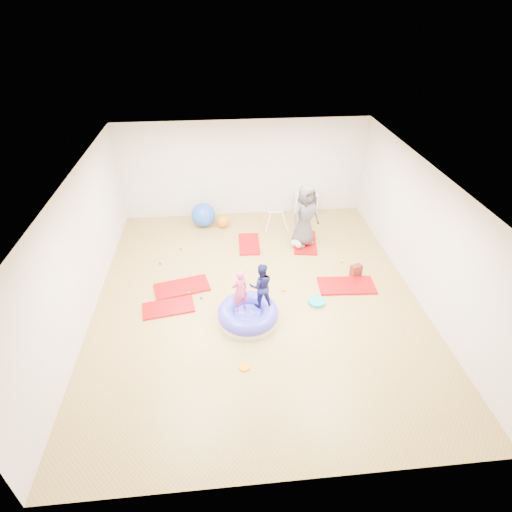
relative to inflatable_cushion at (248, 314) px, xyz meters
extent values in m
cube|color=#B08944|center=(0.26, 0.71, -0.15)|extent=(7.00, 8.00, 0.01)
cube|color=white|center=(0.26, 0.71, 2.65)|extent=(7.00, 8.00, 0.01)
cube|color=beige|center=(0.26, 4.71, 1.25)|extent=(7.00, 0.01, 2.80)
cube|color=beige|center=(0.26, -3.29, 1.25)|extent=(7.00, 0.01, 2.80)
cube|color=beige|center=(-3.24, 0.71, 1.25)|extent=(0.01, 8.00, 2.80)
cube|color=beige|center=(3.76, 0.71, 1.25)|extent=(0.01, 8.00, 2.80)
cube|color=#C00505|center=(-1.67, 0.52, -0.13)|extent=(1.16, 0.71, 0.05)
cube|color=#C00505|center=(-1.42, 1.19, -0.13)|extent=(1.32, 0.87, 0.05)
cube|color=#C00505|center=(0.26, 2.89, -0.13)|extent=(0.57, 1.08, 0.04)
cube|color=#C00505|center=(2.34, 0.89, -0.13)|extent=(1.31, 0.71, 0.05)
cube|color=#C00505|center=(1.76, 2.83, -0.13)|extent=(0.78, 1.27, 0.05)
cylinder|color=silver|center=(0.00, 0.00, -0.08)|extent=(1.21, 1.21, 0.14)
torus|color=#403EDC|center=(0.00, 0.00, 0.04)|extent=(1.25, 1.25, 0.33)
ellipsoid|color=#403EDC|center=(0.00, 0.00, -0.04)|extent=(0.66, 0.66, 0.30)
imported|color=#E14384|center=(-0.15, 0.00, 0.68)|extent=(0.41, 0.36, 0.95)
imported|color=#16174E|center=(0.27, 0.08, 0.71)|extent=(0.50, 0.39, 1.00)
imported|color=#414146|center=(1.69, 2.76, 0.72)|extent=(0.96, 0.84, 1.65)
ellipsoid|color=#A9BCE2|center=(1.51, 2.65, 0.00)|extent=(0.35, 0.22, 0.20)
sphere|color=#E2AB85|center=(1.51, 2.49, 0.02)|extent=(0.16, 0.16, 0.16)
sphere|color=blue|center=(-0.97, 0.77, -0.12)|extent=(0.07, 0.07, 0.07)
sphere|color=#FF9600|center=(0.87, 0.85, -0.12)|extent=(0.07, 0.07, 0.07)
sphere|color=green|center=(-1.54, 2.81, -0.12)|extent=(0.07, 0.07, 0.07)
sphere|color=#FF9600|center=(2.49, 1.84, -0.12)|extent=(0.07, 0.07, 0.07)
sphere|color=green|center=(-1.26, 0.95, -0.12)|extent=(0.07, 0.07, 0.07)
sphere|color=blue|center=(-2.01, 2.19, -0.12)|extent=(0.07, 0.07, 0.07)
sphere|color=blue|center=(-0.95, 4.06, 0.19)|extent=(0.68, 0.68, 0.68)
sphere|color=orange|center=(-0.40, 3.92, 0.03)|extent=(0.36, 0.36, 0.36)
cylinder|color=white|center=(0.83, 3.48, 0.13)|extent=(0.20, 0.20, 0.53)
cylinder|color=white|center=(0.83, 3.93, 0.13)|extent=(0.20, 0.20, 0.53)
cylinder|color=white|center=(1.32, 3.48, 0.13)|extent=(0.20, 0.20, 0.53)
cylinder|color=white|center=(1.32, 3.93, 0.13)|extent=(0.20, 0.20, 0.53)
cylinder|color=white|center=(1.07, 3.71, 0.36)|extent=(0.51, 0.03, 0.03)
sphere|color=#EF2C40|center=(0.82, 3.71, 0.36)|extent=(0.06, 0.06, 0.06)
sphere|color=blue|center=(1.33, 3.71, 0.36)|extent=(0.06, 0.06, 0.06)
cube|color=white|center=(2.10, 4.51, 0.18)|extent=(0.67, 0.32, 0.67)
cube|color=#2B2726|center=(2.10, 4.35, 0.18)|extent=(0.57, 0.02, 0.57)
cube|color=white|center=(2.10, 4.46, 0.18)|extent=(0.02, 0.23, 0.59)
cube|color=white|center=(2.10, 4.46, 0.18)|extent=(0.59, 0.23, 0.02)
cylinder|color=#15A2AE|center=(1.52, 0.38, -0.11)|extent=(0.37, 0.37, 0.08)
cube|color=maroon|center=(2.66, 1.28, -0.01)|extent=(0.29, 0.23, 0.30)
cylinder|color=#FF9600|center=(-0.17, -1.23, -0.14)|extent=(0.21, 0.21, 0.03)
camera|label=1|loc=(-0.42, -6.08, 5.55)|focal=28.00mm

